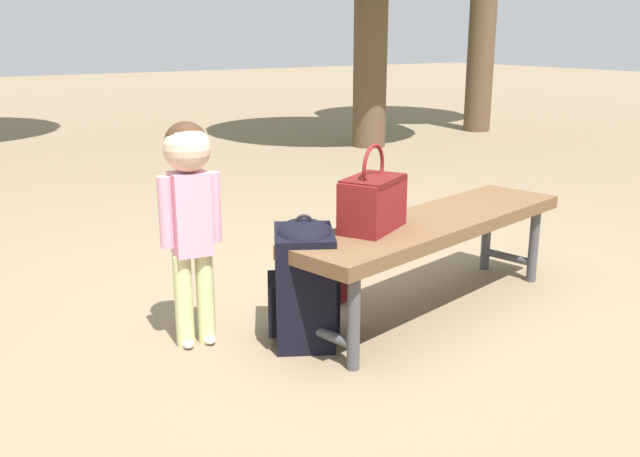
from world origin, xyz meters
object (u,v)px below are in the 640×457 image
Objects in this scene: backpack_small at (330,272)px; child_standing at (189,200)px; handbag at (373,201)px; park_bench at (434,230)px; backpack_large at (304,279)px.

child_standing is at bearing 7.12° from backpack_small.
park_bench is at bearing 179.96° from handbag.
child_standing is at bearing -28.76° from backpack_large.
child_standing is at bearing -20.77° from handbag.
park_bench is 0.68m from backpack_large.
handbag reaches higher than backpack_large.
backpack_large reaches higher than park_bench.
park_bench reaches higher than backpack_small.
handbag is (0.35, -0.00, 0.18)m from park_bench.
handbag is 0.56m from backpack_small.
park_bench is 0.40m from handbag.
child_standing reaches higher than backpack_small.
handbag is at bearing 159.23° from child_standing.
park_bench is 2.99× the size of backpack_large.
handbag reaches higher than backpack_small.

